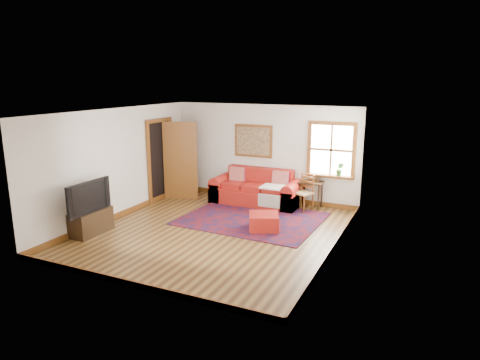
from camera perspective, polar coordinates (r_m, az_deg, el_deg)
The scene contains 13 objects.
ground at distance 9.07m, azimuth -3.31°, elevation -6.87°, with size 5.50×5.50×0.00m, color #412711.
room_envelope at distance 8.65m, azimuth -3.41°, elevation 3.47°, with size 5.04×5.54×2.52m.
window at distance 10.60m, azimuth 12.17°, elevation 3.17°, with size 1.18×0.20×1.38m.
doorway at distance 11.37m, azimuth -8.99°, elevation 2.73°, with size 0.89×1.08×2.14m.
framed_artwork at distance 11.20m, azimuth 1.78°, elevation 5.23°, with size 1.05×0.07×0.85m.
persian_rug at distance 9.83m, azimuth 1.61°, elevation -5.17°, with size 3.03×2.42×0.02m, color #5F0D0F.
red_leather_sofa at distance 10.98m, azimuth 2.23°, elevation -1.63°, with size 2.27×0.94×0.89m.
red_ottoman at distance 9.12m, azimuth 3.18°, elevation -5.59°, with size 0.61×0.61×0.35m, color #A51B15.
side_table at distance 10.69m, azimuth 9.49°, elevation -0.82°, with size 0.56×0.42×0.67m.
ladder_back_chair at distance 10.47m, azimuth 8.57°, elevation -1.47°, with size 0.53×0.52×0.89m.
media_cabinet at distance 9.39m, azimuth -19.22°, elevation -5.29°, with size 0.41×0.91×0.50m, color #322010.
television at distance 9.12m, azimuth -20.00°, elevation -2.10°, with size 1.13×0.15×0.65m, color black.
candle_hurricane at distance 9.55m, azimuth -17.47°, elevation -2.75°, with size 0.12×0.12×0.18m.
Camera 1 is at (4.04, -7.49, 3.13)m, focal length 32.00 mm.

